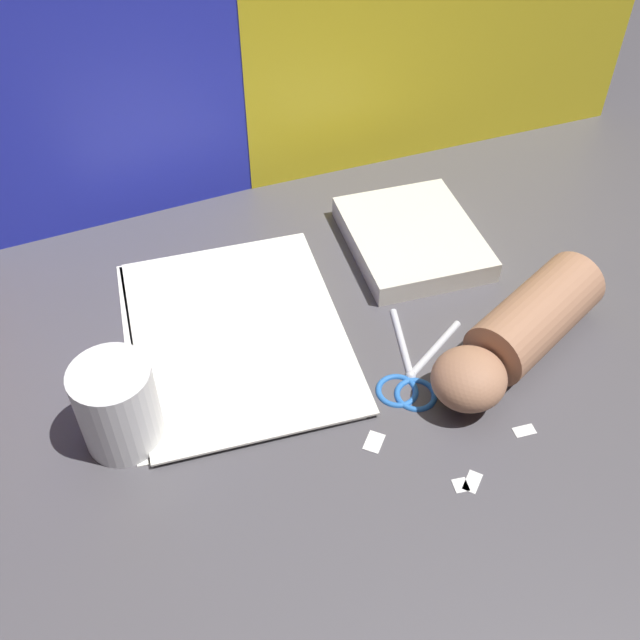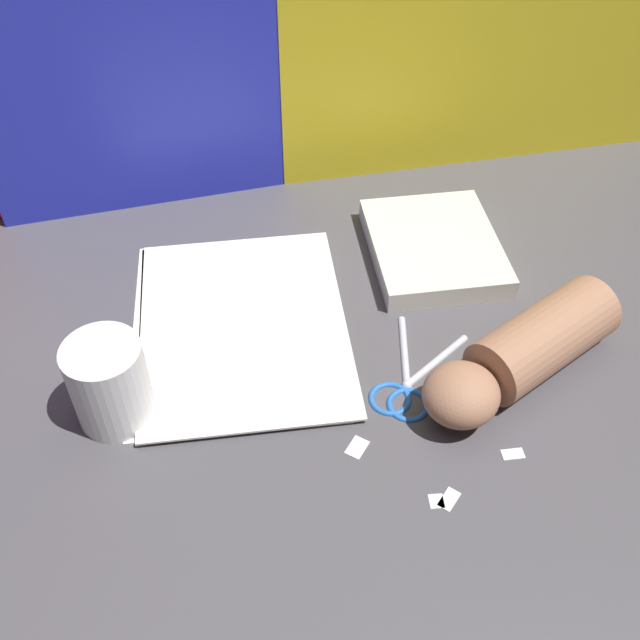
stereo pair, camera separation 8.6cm
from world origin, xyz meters
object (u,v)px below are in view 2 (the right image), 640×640
object	(u,v)px
hand_forearm	(522,353)
mug	(110,383)
scissors	(407,383)
paper_stack	(240,325)
book_closed	(434,248)

from	to	relation	value
hand_forearm	mug	world-z (taller)	mug
scissors	hand_forearm	size ratio (longest dim) A/B	0.60
paper_stack	mug	xyz separation A→B (m)	(-0.15, -0.11, 0.05)
book_closed	scissors	bearing A→B (deg)	-114.70
scissors	hand_forearm	xyz separation A→B (m)	(0.13, -0.01, 0.04)
scissors	mug	world-z (taller)	mug
hand_forearm	mug	bearing A→B (deg)	175.47
paper_stack	hand_forearm	distance (m)	0.34
mug	book_closed	bearing A→B (deg)	24.07
paper_stack	mug	world-z (taller)	mug
paper_stack	book_closed	xyz separation A→B (m)	(0.28, 0.08, 0.01)
paper_stack	scissors	size ratio (longest dim) A/B	2.14
hand_forearm	scissors	bearing A→B (deg)	175.41
book_closed	mug	size ratio (longest dim) A/B	2.02
paper_stack	book_closed	world-z (taller)	book_closed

